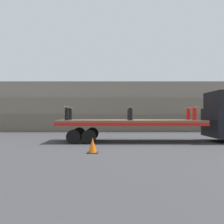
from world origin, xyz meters
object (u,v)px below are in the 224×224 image
fire_hydrant_red_far_2 (187,114)px  traffic_cone (92,145)px  fire_hydrant_black_far_1 (128,114)px  fire_hydrant_black_near_0 (66,114)px  fire_hydrant_red_near_2 (193,114)px  fire_hydrant_black_near_1 (130,114)px  flatbed_trailer (119,124)px  fire_hydrant_black_far_0 (69,114)px

fire_hydrant_red_far_2 → traffic_cone: fire_hydrant_red_far_2 is taller
fire_hydrant_black_far_1 → fire_hydrant_red_far_2: (3.84, 0.00, 0.00)m
fire_hydrant_black_near_0 → fire_hydrant_red_near_2: bearing=0.0°
fire_hydrant_black_near_1 → fire_hydrant_red_near_2: (3.84, 0.00, 0.00)m
flatbed_trailer → fire_hydrant_black_far_1: 1.05m
fire_hydrant_red_far_2 → fire_hydrant_red_near_2: bearing=-90.0°
fire_hydrant_black_near_1 → traffic_cone: bearing=-119.5°
flatbed_trailer → fire_hydrant_red_far_2: bearing=6.8°
fire_hydrant_black_near_1 → fire_hydrant_red_far_2: size_ratio=1.00×
flatbed_trailer → fire_hydrant_black_far_1: fire_hydrant_black_far_1 is taller
traffic_cone → fire_hydrant_black_near_1: bearing=60.5°
fire_hydrant_black_near_1 → fire_hydrant_black_far_1: 1.07m
fire_hydrant_red_far_2 → fire_hydrant_black_near_1: bearing=-164.5°
fire_hydrant_black_far_1 → fire_hydrant_black_near_1: bearing=-90.0°
fire_hydrant_black_far_1 → fire_hydrant_red_near_2: bearing=-15.5°
traffic_cone → fire_hydrant_red_far_2: bearing=38.1°
fire_hydrant_black_far_1 → fire_hydrant_red_near_2: same height
fire_hydrant_black_far_0 → fire_hydrant_red_far_2: size_ratio=1.00×
fire_hydrant_black_near_0 → fire_hydrant_red_far_2: size_ratio=1.00×
fire_hydrant_black_near_1 → fire_hydrant_red_far_2: same height
fire_hydrant_black_near_1 → fire_hydrant_red_near_2: size_ratio=1.00×
fire_hydrant_black_near_0 → fire_hydrant_red_far_2: 7.76m
fire_hydrant_black_far_0 → fire_hydrant_red_near_2: bearing=-7.9°
fire_hydrant_black_near_0 → fire_hydrant_red_near_2: size_ratio=1.00×
fire_hydrant_black_near_0 → fire_hydrant_red_near_2: 7.69m
flatbed_trailer → fire_hydrant_black_near_1: fire_hydrant_black_near_1 is taller
flatbed_trailer → fire_hydrant_red_near_2: (4.47, -0.53, 0.65)m
flatbed_trailer → fire_hydrant_red_near_2: size_ratio=11.22×
fire_hydrant_black_near_0 → traffic_cone: bearing=-61.9°
fire_hydrant_black_far_0 → fire_hydrant_red_near_2: (7.69, -1.07, 0.00)m
fire_hydrant_black_near_1 → fire_hydrant_black_far_1: same height
fire_hydrant_black_far_0 → fire_hydrant_black_far_1: 3.84m
flatbed_trailer → fire_hydrant_black_far_0: bearing=170.6°
fire_hydrant_black_near_0 → traffic_cone: fire_hydrant_black_near_0 is taller
flatbed_trailer → fire_hydrant_black_far_0: 3.33m
fire_hydrant_black_far_0 → traffic_cone: bearing=-67.7°
fire_hydrant_black_near_0 → flatbed_trailer: bearing=9.4°
fire_hydrant_black_near_1 → traffic_cone: fire_hydrant_black_near_1 is taller
fire_hydrant_black_far_0 → fire_hydrant_red_far_2: (7.69, 0.00, 0.00)m
fire_hydrant_black_near_0 → fire_hydrant_red_far_2: (7.69, 1.07, 0.00)m
fire_hydrant_black_far_0 → fire_hydrant_red_far_2: bearing=0.0°
fire_hydrant_black_far_1 → traffic_cone: size_ratio=1.17×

